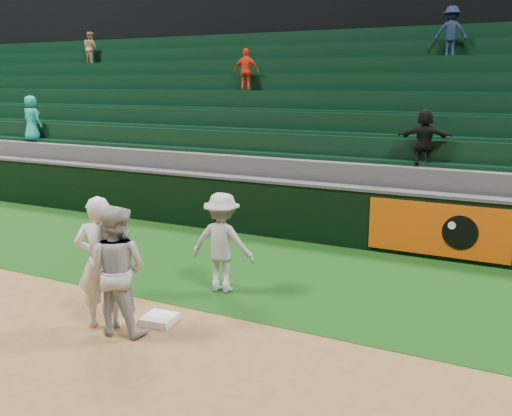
{
  "coord_description": "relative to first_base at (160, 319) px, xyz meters",
  "views": [
    {
      "loc": [
        4.69,
        -5.71,
        3.28
      ],
      "look_at": [
        0.57,
        2.3,
        1.3
      ],
      "focal_mm": 40.0,
      "sensor_mm": 36.0,
      "label": 1
    }
  ],
  "objects": [
    {
      "name": "base_coach",
      "position": [
        0.16,
        1.47,
        0.76
      ],
      "size": [
        1.1,
        0.73,
        1.6
      ],
      "primitive_type": "imported",
      "rotation": [
        0.0,
        0.0,
        3.28
      ],
      "color": "#A5A7B3",
      "rests_on": "foul_grass"
    },
    {
      "name": "first_base",
      "position": [
        0.0,
        0.0,
        0.0
      ],
      "size": [
        0.48,
        0.48,
        0.1
      ],
      "primitive_type": "cube",
      "rotation": [
        0.0,
        0.0,
        0.13
      ],
      "color": "white",
      "rests_on": "ground"
    },
    {
      "name": "baserunner",
      "position": [
        -0.29,
        -0.5,
        0.82
      ],
      "size": [
        0.95,
        0.8,
        1.74
      ],
      "primitive_type": "imported",
      "rotation": [
        0.0,
        0.0,
        3.32
      ],
      "color": "#A3A6AD",
      "rests_on": "ground"
    },
    {
      "name": "first_baseman",
      "position": [
        -0.61,
        -0.45,
        0.87
      ],
      "size": [
        0.8,
        0.71,
        1.83
      ],
      "primitive_type": "imported",
      "rotation": [
        0.0,
        0.0,
        3.67
      ],
      "color": "silver",
      "rests_on": "ground"
    },
    {
      "name": "ground",
      "position": [
        -0.08,
        -0.3,
        -0.05
      ],
      "size": [
        70.0,
        70.0,
        0.0
      ],
      "primitive_type": "plane",
      "color": "brown",
      "rests_on": "ground"
    },
    {
      "name": "stadium_seating",
      "position": [
        -0.08,
        8.67,
        1.65
      ],
      "size": [
        36.0,
        5.95,
        5.2
      ],
      "color": "#3E3E41",
      "rests_on": "ground"
    },
    {
      "name": "field_wall",
      "position": [
        -0.05,
        4.9,
        0.58
      ],
      "size": [
        36.0,
        0.45,
        1.25
      ],
      "color": "black",
      "rests_on": "ground"
    },
    {
      "name": "upper_deck",
      "position": [
        -0.08,
        17.15,
        5.95
      ],
      "size": [
        40.0,
        12.0,
        12.0
      ],
      "primitive_type": "cube",
      "color": "black",
      "rests_on": "ground"
    },
    {
      "name": "foul_grass",
      "position": [
        -0.08,
        2.7,
        -0.04
      ],
      "size": [
        36.0,
        4.2,
        0.01
      ],
      "primitive_type": "cube",
      "color": "#0E340D",
      "rests_on": "ground"
    }
  ]
}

